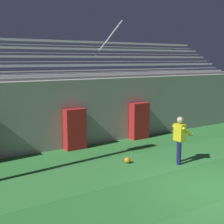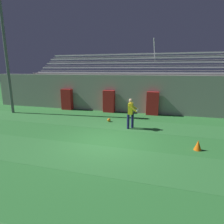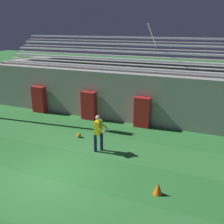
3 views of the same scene
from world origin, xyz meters
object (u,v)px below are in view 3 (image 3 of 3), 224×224
at_px(goalkeeper, 99,131).
at_px(soccer_ball, 79,135).
at_px(padding_pillar_gate_left, 89,106).
at_px(padding_pillar_far_left, 39,99).
at_px(traffic_cone, 158,189).
at_px(padding_pillar_gate_right, 142,112).

relative_size(goalkeeper, soccer_ball, 7.59).
height_order(padding_pillar_gate_left, padding_pillar_far_left, same).
bearing_deg(traffic_cone, padding_pillar_gate_left, 133.95).
bearing_deg(soccer_ball, padding_pillar_far_left, 148.90).
xyz_separation_m(padding_pillar_gate_left, padding_pillar_gate_right, (3.26, 0.00, 0.00)).
height_order(padding_pillar_gate_right, padding_pillar_far_left, same).
xyz_separation_m(padding_pillar_gate_left, padding_pillar_far_left, (-3.56, 0.00, 0.00)).
relative_size(soccer_ball, traffic_cone, 0.52).
distance_m(padding_pillar_gate_left, padding_pillar_gate_right, 3.26).
bearing_deg(padding_pillar_gate_left, padding_pillar_gate_right, 0.00).
xyz_separation_m(padding_pillar_far_left, goalkeeper, (5.88, -3.58, 0.12)).
height_order(padding_pillar_gate_left, traffic_cone, padding_pillar_gate_left).
xyz_separation_m(padding_pillar_gate_right, traffic_cone, (2.22, -5.68, -0.62)).
height_order(padding_pillar_gate_left, goalkeeper, goalkeeper).
bearing_deg(goalkeeper, traffic_cone, -33.74).
relative_size(padding_pillar_gate_left, soccer_ball, 7.56).
xyz_separation_m(padding_pillar_gate_right, soccer_ball, (-2.48, -2.62, -0.72)).
relative_size(padding_pillar_gate_right, goalkeeper, 1.00).
bearing_deg(padding_pillar_far_left, goalkeeper, -31.30).
distance_m(goalkeeper, traffic_cone, 3.86).
relative_size(padding_pillar_gate_right, padding_pillar_far_left, 1.00).
bearing_deg(soccer_ball, goalkeeper, -31.84).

